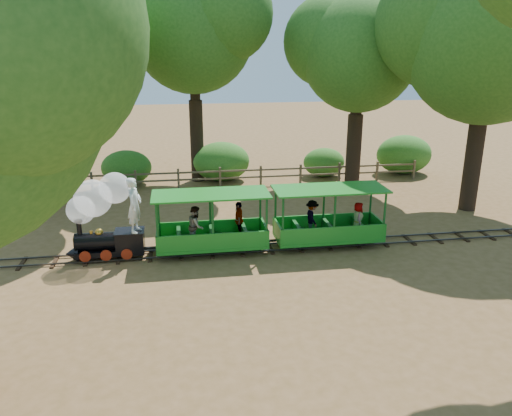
{
  "coord_description": "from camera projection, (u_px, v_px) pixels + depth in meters",
  "views": [
    {
      "loc": [
        -2.93,
        -15.4,
        6.59
      ],
      "look_at": [
        -0.42,
        0.5,
        1.33
      ],
      "focal_mm": 35.0,
      "sensor_mm": 36.0,
      "label": 1
    }
  ],
  "objects": [
    {
      "name": "carriage_front",
      "position": [
        212.0,
        229.0,
        16.39
      ],
      "size": [
        3.77,
        1.54,
        1.96
      ],
      "color": "#1C8120",
      "rests_on": "track"
    },
    {
      "name": "shrub_east",
      "position": [
        404.0,
        154.0,
        26.69
      ],
      "size": [
        2.97,
        2.28,
        2.06
      ],
      "primitive_type": "ellipsoid",
      "color": "#2D6B1E",
      "rests_on": "ground"
    },
    {
      "name": "oak_ne",
      "position": [
        359.0,
        48.0,
        22.85
      ],
      "size": [
        6.68,
        5.88,
        8.9
      ],
      "color": "#2D2116",
      "rests_on": "ground"
    },
    {
      "name": "fence",
      "position": [
        241.0,
        175.0,
        24.28
      ],
      "size": [
        18.1,
        0.1,
        1.0
      ],
      "color": "brown",
      "rests_on": "ground"
    },
    {
      "name": "carriage_rear",
      "position": [
        328.0,
        223.0,
        17.02
      ],
      "size": [
        3.77,
        1.54,
        1.96
      ],
      "color": "#1C8120",
      "rests_on": "track"
    },
    {
      "name": "oak_nw",
      "position": [
        25.0,
        29.0,
        19.17
      ],
      "size": [
        8.85,
        7.79,
        10.36
      ],
      "color": "#2D2116",
      "rests_on": "ground"
    },
    {
      "name": "ground",
      "position": [
        271.0,
        249.0,
        16.94
      ],
      "size": [
        90.0,
        90.0,
        0.0
      ],
      "primitive_type": "plane",
      "color": "#8E623D",
      "rests_on": "ground"
    },
    {
      "name": "oak_e",
      "position": [
        489.0,
        30.0,
        18.96
      ],
      "size": [
        8.07,
        7.11,
        10.03
      ],
      "color": "#2D2116",
      "rests_on": "ground"
    },
    {
      "name": "shrub_mid_e",
      "position": [
        324.0,
        162.0,
        26.12
      ],
      "size": [
        2.17,
        1.67,
        1.5
      ],
      "primitive_type": "ellipsoid",
      "color": "#2D6B1E",
      "rests_on": "ground"
    },
    {
      "name": "shrub_west",
      "position": [
        126.0,
        168.0,
        24.6
      ],
      "size": [
        2.46,
        1.89,
        1.7
      ],
      "primitive_type": "ellipsoid",
      "color": "#2D6B1E",
      "rests_on": "ground"
    },
    {
      "name": "oak_nc",
      "position": [
        192.0,
        25.0,
        23.3
      ],
      "size": [
        7.26,
        6.39,
        10.13
      ],
      "color": "#2D2116",
      "rests_on": "ground"
    },
    {
      "name": "locomotive",
      "position": [
        103.0,
        211.0,
        15.69
      ],
      "size": [
        2.58,
        1.21,
        2.88
      ],
      "color": "black",
      "rests_on": "ground"
    },
    {
      "name": "track",
      "position": [
        271.0,
        247.0,
        16.92
      ],
      "size": [
        22.0,
        1.0,
        0.1
      ],
      "color": "#3F3D3A",
      "rests_on": "ground"
    },
    {
      "name": "shrub_mid_w",
      "position": [
        221.0,
        161.0,
        25.25
      ],
      "size": [
        2.86,
        2.2,
        1.98
      ],
      "primitive_type": "ellipsoid",
      "color": "#2D6B1E",
      "rests_on": "ground"
    }
  ]
}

